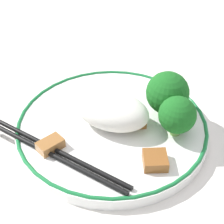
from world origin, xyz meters
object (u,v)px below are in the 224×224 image
Objects in this scene: plate at (112,127)px; chopsticks at (52,152)px; broccoli_back_center at (168,93)px; broccoli_back_left at (177,115)px.

chopsticks is (0.05, 0.08, 0.01)m from plate.
broccoli_back_center is at bearing -141.02° from plate.
plate is 0.09m from chopsticks.
chopsticks is (0.11, 0.13, -0.03)m from broccoli_back_center.
plate is at bearing 38.98° from broccoli_back_center.
chopsticks reaches higher than plate.
broccoli_back_left reaches higher than plate.
plate is 1.17× the size of chopsticks.
broccoli_back_left is 0.25× the size of chopsticks.
broccoli_back_center is at bearing -56.69° from broccoli_back_left.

